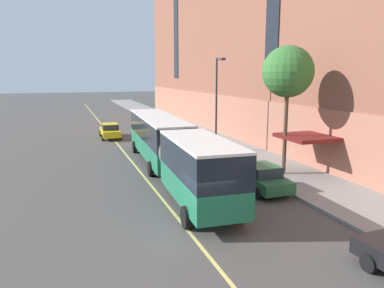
# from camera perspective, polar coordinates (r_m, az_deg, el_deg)

# --- Properties ---
(ground_plane) EXTENTS (260.00, 260.00, 0.00)m
(ground_plane) POSITION_cam_1_polar(r_m,az_deg,el_deg) (16.56, 0.83, -13.23)
(ground_plane) COLOR #4C4947
(sidewalk) EXTENTS (4.98, 160.00, 0.15)m
(sidewalk) POSITION_cam_1_polar(r_m,az_deg,el_deg) (23.31, 19.72, -6.51)
(sidewalk) COLOR gray
(sidewalk) RESTS_ON ground
(city_bus) EXTENTS (3.68, 20.34, 3.57)m
(city_bus) POSITION_cam_1_polar(r_m,az_deg,el_deg) (24.58, -3.36, -0.21)
(city_bus) COLOR #1E704C
(city_bus) RESTS_ON ground
(parked_car_champagne_1) EXTENTS (2.02, 4.69, 1.56)m
(parked_car_champagne_1) POSITION_cam_1_polar(r_m,az_deg,el_deg) (41.47, -4.30, 2.41)
(parked_car_champagne_1) COLOR #BCAD89
(parked_car_champagne_1) RESTS_ON ground
(parked_car_green_2) EXTENTS (2.06, 4.70, 1.56)m
(parked_car_green_2) POSITION_cam_1_polar(r_m,az_deg,el_deg) (22.20, 10.29, -4.98)
(parked_car_green_2) COLOR #23603D
(parked_car_green_2) RESTS_ON ground
(parked_car_navy_3) EXTENTS (2.06, 4.76, 1.56)m
(parked_car_navy_3) POSITION_cam_1_polar(r_m,az_deg,el_deg) (27.43, 3.72, -1.83)
(parked_car_navy_3) COLOR navy
(parked_car_navy_3) RESTS_ON ground
(parked_car_navy_4) EXTENTS (2.10, 4.34, 1.56)m
(parked_car_navy_4) POSITION_cam_1_polar(r_m,az_deg,el_deg) (35.03, -1.47, 0.91)
(parked_car_navy_4) COLOR navy
(parked_car_navy_4) RESTS_ON ground
(taxi_cab) EXTENTS (2.07, 4.74, 1.56)m
(taxi_cab) POSITION_cam_1_polar(r_m,az_deg,el_deg) (40.50, -12.37, 2.00)
(taxi_cab) COLOR yellow
(taxi_cab) RESTS_ON ground
(street_tree_mid_block) EXTENTS (3.30, 3.30, 8.34)m
(street_tree_mid_block) POSITION_cam_1_polar(r_m,az_deg,el_deg) (25.01, 14.42, 10.54)
(street_tree_mid_block) COLOR brown
(street_tree_mid_block) RESTS_ON sidewalk
(street_lamp) EXTENTS (0.36, 1.48, 7.86)m
(street_lamp) POSITION_cam_1_polar(r_m,az_deg,el_deg) (31.70, 3.88, 7.34)
(street_lamp) COLOR #2D2D30
(street_lamp) RESTS_ON sidewalk
(lane_centerline) EXTENTS (0.16, 140.00, 0.01)m
(lane_centerline) POSITION_cam_1_polar(r_m,az_deg,el_deg) (19.10, -3.30, -9.89)
(lane_centerline) COLOR #E0D66B
(lane_centerline) RESTS_ON ground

